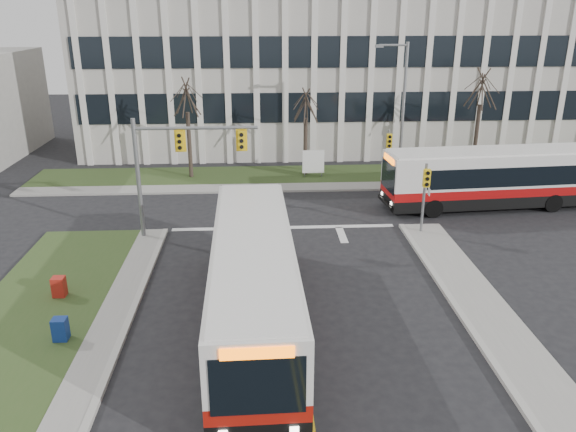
# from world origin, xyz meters

# --- Properties ---
(ground) EXTENTS (120.00, 120.00, 0.00)m
(ground) POSITION_xyz_m (0.00, 0.00, 0.00)
(ground) COLOR black
(ground) RESTS_ON ground
(sidewalk_west) EXTENTS (1.20, 26.00, 0.14)m
(sidewalk_west) POSITION_xyz_m (-7.00, -5.00, 0.07)
(sidewalk_west) COLOR #9E9B93
(sidewalk_west) RESTS_ON ground
(sidewalk_east) EXTENTS (2.00, 26.00, 0.14)m
(sidewalk_east) POSITION_xyz_m (7.50, -5.00, 0.07)
(sidewalk_east) COLOR #9E9B93
(sidewalk_east) RESTS_ON ground
(sidewalk_cross) EXTENTS (44.00, 1.60, 0.14)m
(sidewalk_cross) POSITION_xyz_m (5.00, 15.20, 0.07)
(sidewalk_cross) COLOR #9E9B93
(sidewalk_cross) RESTS_ON ground
(building_lawn) EXTENTS (44.00, 5.00, 0.12)m
(building_lawn) POSITION_xyz_m (5.00, 18.00, 0.06)
(building_lawn) COLOR #344B20
(building_lawn) RESTS_ON ground
(office_building) EXTENTS (40.00, 16.00, 12.00)m
(office_building) POSITION_xyz_m (5.00, 30.00, 6.00)
(office_building) COLOR #B7B2A9
(office_building) RESTS_ON ground
(mast_arm_signal) EXTENTS (6.11, 0.38, 6.20)m
(mast_arm_signal) POSITION_xyz_m (-5.62, 7.16, 4.26)
(mast_arm_signal) COLOR slate
(mast_arm_signal) RESTS_ON ground
(signal_pole_near) EXTENTS (0.34, 0.39, 3.80)m
(signal_pole_near) POSITION_xyz_m (7.20, 6.90, 2.50)
(signal_pole_near) COLOR slate
(signal_pole_near) RESTS_ON ground
(signal_pole_far) EXTENTS (0.34, 0.39, 3.80)m
(signal_pole_far) POSITION_xyz_m (7.20, 15.40, 2.50)
(signal_pole_far) COLOR slate
(signal_pole_far) RESTS_ON ground
(streetlight) EXTENTS (2.15, 0.25, 9.20)m
(streetlight) POSITION_xyz_m (8.03, 16.20, 5.19)
(streetlight) COLOR slate
(streetlight) RESTS_ON ground
(directory_sign) EXTENTS (1.50, 0.12, 2.00)m
(directory_sign) POSITION_xyz_m (2.50, 17.50, 1.17)
(directory_sign) COLOR slate
(directory_sign) RESTS_ON ground
(tree_left) EXTENTS (1.80, 1.80, 7.70)m
(tree_left) POSITION_xyz_m (-6.00, 18.00, 5.51)
(tree_left) COLOR #42352B
(tree_left) RESTS_ON ground
(tree_mid) EXTENTS (1.80, 1.80, 6.82)m
(tree_mid) POSITION_xyz_m (2.00, 18.20, 4.88)
(tree_mid) COLOR #42352B
(tree_mid) RESTS_ON ground
(tree_right) EXTENTS (1.80, 1.80, 8.25)m
(tree_right) POSITION_xyz_m (14.00, 18.00, 5.91)
(tree_right) COLOR #42352B
(tree_right) RESTS_ON ground
(bus_main) EXTENTS (3.11, 13.15, 3.49)m
(bus_main) POSITION_xyz_m (-1.55, -1.74, 1.75)
(bus_main) COLOR silver
(bus_main) RESTS_ON ground
(bus_cross) EXTENTS (12.98, 3.75, 3.41)m
(bus_cross) POSITION_xyz_m (12.49, 10.93, 1.71)
(bus_cross) COLOR silver
(bus_cross) RESTS_ON ground
(newspaper_box_blue) EXTENTS (0.50, 0.45, 0.95)m
(newspaper_box_blue) POSITION_xyz_m (-8.39, -2.47, 0.47)
(newspaper_box_blue) COLOR navy
(newspaper_box_blue) RESTS_ON ground
(newspaper_box_red) EXTENTS (0.51, 0.46, 0.95)m
(newspaper_box_red) POSITION_xyz_m (-9.50, 0.82, 0.47)
(newspaper_box_red) COLOR #A81E15
(newspaper_box_red) RESTS_ON ground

